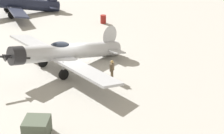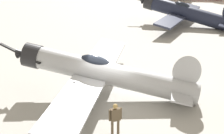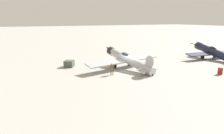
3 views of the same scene
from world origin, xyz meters
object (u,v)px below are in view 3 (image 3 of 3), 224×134
Objects in this scene: airplane_mid_apron at (214,52)px; fuel_drum at (220,71)px; equipment_crate at (69,64)px; ground_crew_mechanic at (112,68)px; airplane_foreground at (127,59)px.

fuel_drum is at bearing 135.88° from airplane_mid_apron.
ground_crew_mechanic is at bearing 31.30° from equipment_crate.
ground_crew_mechanic is (2.21, -3.63, -0.43)m from airplane_foreground.
ground_crew_mechanic is 8.25m from equipment_crate.
equipment_crate is 22.31m from fuel_drum.
equipment_crate is (-5.93, -26.26, -0.81)m from airplane_mid_apron.
airplane_foreground is at bearing 91.07° from airplane_mid_apron.
airplane_mid_apron is 5.86× the size of equipment_crate.
ground_crew_mechanic is 1.74× the size of fuel_drum.
airplane_mid_apron reaches higher than ground_crew_mechanic.
fuel_drum is (8.44, 10.01, -0.95)m from airplane_foreground.
equipment_crate is at bearing -103.48° from ground_crew_mechanic.
airplane_foreground reaches higher than ground_crew_mechanic.
airplane_mid_apron is 6.97× the size of ground_crew_mechanic.
airplane_mid_apron reaches higher than fuel_drum.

